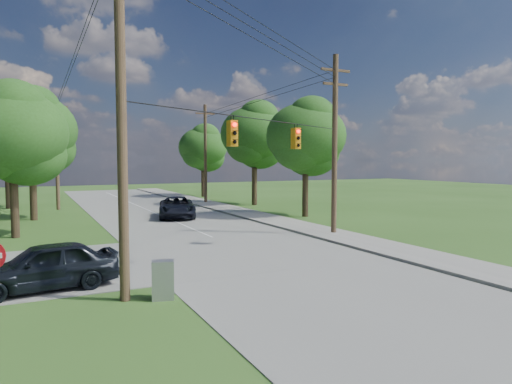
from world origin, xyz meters
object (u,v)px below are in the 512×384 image
pole_ne (335,142)px  pole_north_e (205,153)px  pole_north_w (57,152)px  car_cross_dark (45,266)px  car_main_north (177,207)px  pole_sw (121,100)px  control_cabinet (163,280)px

pole_ne → pole_north_e: bearing=90.0°
pole_north_w → car_cross_dark: 27.69m
pole_north_w → car_main_north: 13.67m
pole_ne → pole_north_e: 22.00m
pole_north_w → car_cross_dark: size_ratio=2.11×
pole_north_w → car_main_north: (7.78, -10.38, -4.31)m
pole_sw → car_main_north: bearing=69.0°
pole_sw → car_main_north: pole_sw is taller
car_main_north → control_cabinet: bearing=-92.9°
pole_north_e → car_main_north: bearing=-120.5°
car_main_north → control_cabinet: (-6.28, -19.63, -0.20)m
pole_sw → control_cabinet: bearing=-20.4°
pole_north_e → control_cabinet: pole_north_e is taller
car_cross_dark → pole_ne: bearing=101.8°
pole_ne → control_cabinet: size_ratio=8.49×
pole_sw → car_cross_dark: 6.26m
car_cross_dark → control_cabinet: car_cross_dark is taller
car_cross_dark → control_cabinet: 4.28m
car_main_north → pole_north_e: bearing=74.3°
pole_sw → pole_north_e: 32.55m
pole_north_w → car_main_north: pole_north_w is taller
control_cabinet → car_cross_dark: bearing=155.3°
pole_north_w → control_cabinet: size_ratio=8.08×
pole_north_e → control_cabinet: bearing=-112.5°
car_cross_dark → pole_north_w: bearing=169.4°
pole_north_e → car_cross_dark: pole_north_e is taller
pole_ne → control_cabinet: pole_ne is taller
pole_north_e → pole_sw: bearing=-114.5°
car_main_north → control_cabinet: car_main_north is taller
pole_sw → car_cross_dark: bearing=133.7°
pole_sw → pole_ne: bearing=29.4°
pole_north_e → pole_north_w: (-13.90, 0.00, 0.00)m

